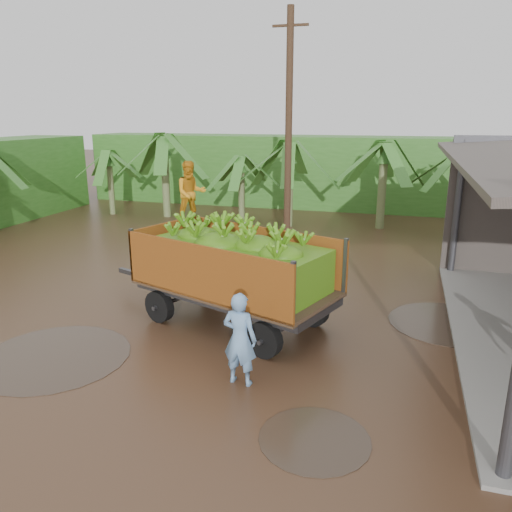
{
  "coord_description": "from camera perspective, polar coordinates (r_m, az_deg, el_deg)",
  "views": [
    {
      "loc": [
        3.74,
        -9.99,
        4.7
      ],
      "look_at": [
        0.57,
        0.65,
        1.53
      ],
      "focal_mm": 35.0,
      "sensor_mm": 36.0,
      "label": 1
    }
  ],
  "objects": [
    {
      "name": "banana_plants",
      "position": [
        18.93,
        -8.14,
        7.09
      ],
      "size": [
        25.09,
        20.69,
        4.25
      ],
      "color": "#2D661E",
      "rests_on": "ground"
    },
    {
      "name": "utility_pole",
      "position": [
        17.54,
        3.74,
        13.9
      ],
      "size": [
        1.2,
        0.24,
        8.05
      ],
      "color": "#47301E",
      "rests_on": "ground"
    },
    {
      "name": "ground",
      "position": [
        11.65,
        -3.64,
        -7.85
      ],
      "size": [
        100.0,
        100.0,
        0.0
      ],
      "primitive_type": "plane",
      "color": "black",
      "rests_on": "ground"
    },
    {
      "name": "hedge_north",
      "position": [
        26.77,
        4.16,
        9.7
      ],
      "size": [
        22.0,
        3.0,
        3.6
      ],
      "primitive_type": "cube",
      "color": "#2D661E",
      "rests_on": "ground"
    },
    {
      "name": "man_blue",
      "position": [
        8.94,
        -1.86,
        -9.45
      ],
      "size": [
        0.67,
        0.48,
        1.73
      ],
      "primitive_type": "imported",
      "rotation": [
        0.0,
        0.0,
        3.04
      ],
      "color": "#6B95C3",
      "rests_on": "ground"
    },
    {
      "name": "banana_trailer",
      "position": [
        11.25,
        -2.55,
        -1.22
      ],
      "size": [
        6.33,
        3.6,
        3.63
      ],
      "rotation": [
        0.0,
        0.0,
        -0.35
      ],
      "color": "#B05E19",
      "rests_on": "ground"
    }
  ]
}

